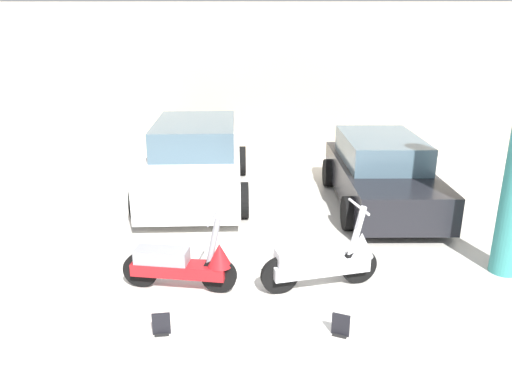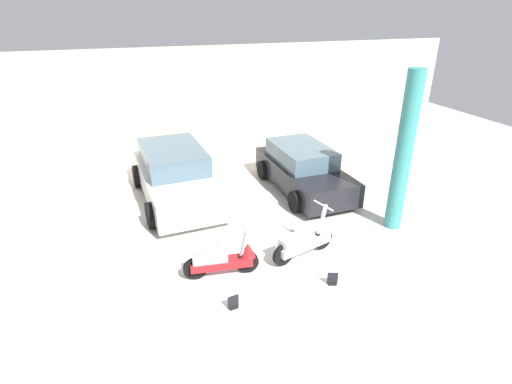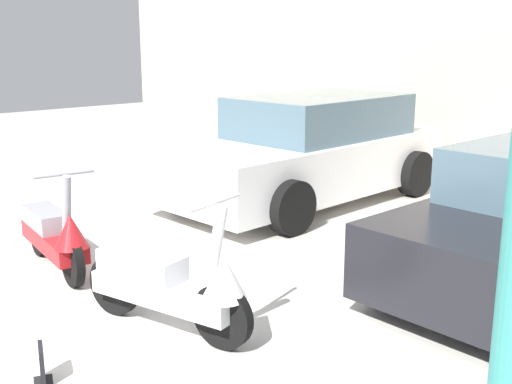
{
  "view_description": "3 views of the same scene",
  "coord_description": "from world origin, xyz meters",
  "px_view_note": "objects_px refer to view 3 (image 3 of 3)",
  "views": [
    {
      "loc": [
        0.22,
        -4.71,
        3.32
      ],
      "look_at": [
        0.17,
        2.23,
        0.91
      ],
      "focal_mm": 35.0,
      "sensor_mm": 36.0,
      "label": 1
    },
    {
      "loc": [
        -2.35,
        -5.34,
        4.91
      ],
      "look_at": [
        0.53,
        2.73,
        0.85
      ],
      "focal_mm": 28.0,
      "sensor_mm": 36.0,
      "label": 2
    },
    {
      "loc": [
        4.87,
        -1.48,
        2.21
      ],
      "look_at": [
        0.44,
        2.5,
        0.76
      ],
      "focal_mm": 45.0,
      "sensor_mm": 36.0,
      "label": 3
    }
  ],
  "objects_px": {
    "placard_near_right_scooter": "(42,367)",
    "scooter_front_left": "(56,234)",
    "car_rear_left": "(310,151)",
    "scooter_front_right": "(172,284)"
  },
  "relations": [
    {
      "from": "scooter_front_left",
      "to": "scooter_front_right",
      "type": "distance_m",
      "value": 1.82
    },
    {
      "from": "scooter_front_left",
      "to": "car_rear_left",
      "type": "height_order",
      "value": "car_rear_left"
    },
    {
      "from": "scooter_front_right",
      "to": "placard_near_right_scooter",
      "type": "xyz_separation_m",
      "value": [
        0.05,
        -1.06,
        -0.28
      ]
    },
    {
      "from": "placard_near_right_scooter",
      "to": "scooter_front_left",
      "type": "bearing_deg",
      "value": 152.18
    },
    {
      "from": "scooter_front_left",
      "to": "car_rear_left",
      "type": "xyz_separation_m",
      "value": [
        -0.3,
        3.83,
        0.31
      ]
    },
    {
      "from": "scooter_front_right",
      "to": "car_rear_left",
      "type": "distance_m",
      "value": 4.32
    },
    {
      "from": "scooter_front_right",
      "to": "car_rear_left",
      "type": "bearing_deg",
      "value": 104.9
    },
    {
      "from": "scooter_front_left",
      "to": "placard_near_right_scooter",
      "type": "height_order",
      "value": "scooter_front_left"
    },
    {
      "from": "placard_near_right_scooter",
      "to": "car_rear_left",
      "type": "bearing_deg",
      "value": 114.25
    },
    {
      "from": "car_rear_left",
      "to": "scooter_front_left",
      "type": "bearing_deg",
      "value": 1.9
    }
  ]
}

